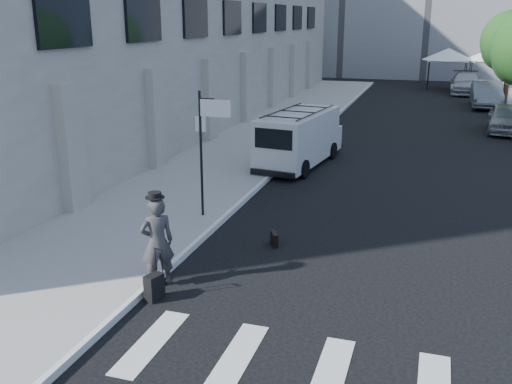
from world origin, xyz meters
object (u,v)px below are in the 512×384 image
Objects in this scene: parked_car_a at (506,118)px; parked_car_c at (466,83)px; suitcase at (154,287)px; parked_car_b at (486,94)px; businessman at (157,242)px; cargo_van at (300,138)px; briefcase at (274,239)px.

parked_car_a is 0.77× the size of parked_car_c.
suitcase is 22.97m from parked_car_a.
parked_car_a is 8.64m from parked_car_b.
parked_car_a is (8.70, 20.71, -0.27)m from businessman.
businessman is 0.47× the size of parked_car_a.
cargo_van reaches higher than suitcase.
briefcase is at bearing 84.22° from suitcase.
cargo_van is at bearing -127.97° from parked_car_a.
suitcase is 0.19× the size of parked_car_c.
suitcase is 0.25× the size of parked_car_a.
cargo_van reaches higher than parked_car_a.
businessman is 0.35× the size of cargo_van.
parked_car_c is (5.58, 33.38, 0.61)m from briefcase.
parked_car_a is at bearing 85.99° from suitcase.
businessman is 37.01m from parked_car_c.
parked_car_b is 0.93× the size of parked_car_c.
parked_car_a is at bearing -87.85° from parked_car_b.
businessman is 30.50m from parked_car_b.
briefcase is at bearing -73.25° from cargo_van.
parked_car_b is (6.58, 26.44, 0.66)m from briefcase.
suitcase reaches higher than briefcase.
businessman is at bearing -148.37° from briefcase.
cargo_van is at bearing -105.16° from parked_car_c.
businessman is 22.46m from parked_car_a.
businessman is at bearing -101.22° from parked_car_c.
briefcase is 3.85m from suitcase.
businessman is 4.47× the size of briefcase.
suitcase is at bearing 67.96° from businessman.
parked_car_a is (8.28, 9.55, -0.36)m from cargo_van.
parked_car_a is (8.49, 21.34, 0.43)m from suitcase.
parked_car_a reaches higher than suitcase.
briefcase is 0.08× the size of parked_car_c.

